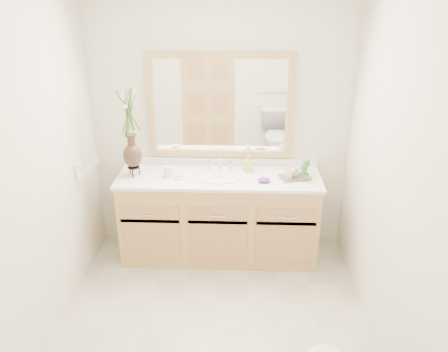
{
  "coord_description": "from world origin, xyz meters",
  "views": [
    {
      "loc": [
        0.18,
        -2.59,
        2.43
      ],
      "look_at": [
        0.06,
        0.65,
        0.99
      ],
      "focal_mm": 35.0,
      "sensor_mm": 36.0,
      "label": 1
    }
  ],
  "objects_px": {
    "soap_bottle": "(248,164)",
    "tumbler": "(168,171)",
    "tray": "(295,177)",
    "flower_vase": "(129,117)"
  },
  "relations": [
    {
      "from": "flower_vase",
      "to": "tray",
      "type": "relative_size",
      "value": 3.03
    },
    {
      "from": "soap_bottle",
      "to": "flower_vase",
      "type": "bearing_deg",
      "value": -154.95
    },
    {
      "from": "tumbler",
      "to": "tray",
      "type": "xyz_separation_m",
      "value": [
        1.14,
        0.01,
        -0.04
      ]
    },
    {
      "from": "flower_vase",
      "to": "tumbler",
      "type": "xyz_separation_m",
      "value": [
        0.31,
        -0.02,
        -0.5
      ]
    },
    {
      "from": "soap_bottle",
      "to": "tray",
      "type": "xyz_separation_m",
      "value": [
        0.42,
        -0.13,
        -0.06
      ]
    },
    {
      "from": "flower_vase",
      "to": "tumbler",
      "type": "height_order",
      "value": "flower_vase"
    },
    {
      "from": "soap_bottle",
      "to": "tumbler",
      "type": "bearing_deg",
      "value": -150.6
    },
    {
      "from": "soap_bottle",
      "to": "tray",
      "type": "height_order",
      "value": "soap_bottle"
    },
    {
      "from": "flower_vase",
      "to": "soap_bottle",
      "type": "xyz_separation_m",
      "value": [
        1.04,
        0.13,
        -0.47
      ]
    },
    {
      "from": "tumbler",
      "to": "soap_bottle",
      "type": "height_order",
      "value": "soap_bottle"
    }
  ]
}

